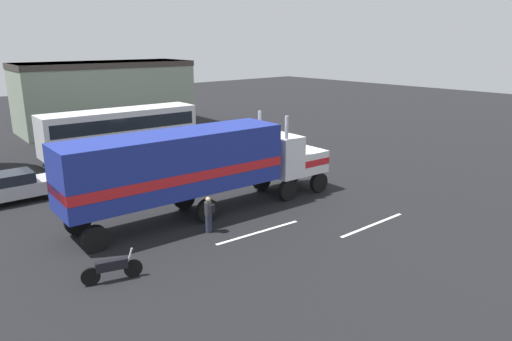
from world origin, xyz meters
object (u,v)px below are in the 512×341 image
Objects in this scene: parked_car at (15,186)px; motorcycle at (112,268)px; semi_truck at (196,164)px; parked_bus at (120,128)px; person_bystander at (209,213)px.

motorcycle is (0.07, -11.37, -0.33)m from parked_car.
parked_car is 11.37m from motorcycle.
semi_truck is at bearing -52.62° from parked_car.
person_bystander is at bearing -102.65° from parked_bus.
semi_truck is 10.10m from parked_car.
person_bystander is at bearing -62.82° from parked_car.
parked_car reaches higher than motorcycle.
semi_truck is 13.62m from parked_bus.
parked_car is at bearing 117.18° from person_bystander.
parked_bus is 5.41× the size of motorcycle.
motorcycle is at bearing -149.91° from semi_truck.
motorcycle is (-5.10, -1.30, -0.41)m from person_bystander.
person_bystander is 0.15× the size of parked_bus.
person_bystander is 15.95m from parked_bus.
semi_truck is 6.96× the size of motorcycle.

